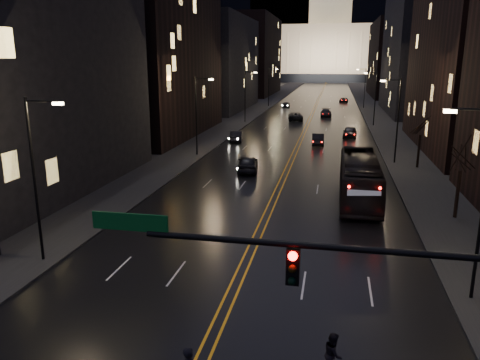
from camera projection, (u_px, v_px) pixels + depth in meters
The scene contains 32 objects.
road at pixel (319, 98), 137.71m from camera, with size 20.00×320.00×0.02m, color black.
sidewalk_left at pixel (272, 97), 140.35m from camera, with size 8.00×320.00×0.16m, color black.
sidewalk_right at pixel (368, 98), 135.04m from camera, with size 8.00×320.00×0.16m, color black.
center_line at pixel (319, 98), 137.71m from camera, with size 0.62×320.00×0.01m, color orange.
building_left_near at pixel (5, 57), 36.40m from camera, with size 12.00×28.00×22.00m, color black.
building_left_mid at pixel (155, 37), 66.04m from camera, with size 12.00×30.00×28.00m, color black.
building_left_far at pixel (219, 64), 103.12m from camera, with size 12.00×34.00×20.00m, color black.
building_left_dist at pixel (255, 56), 148.20m from camera, with size 12.00×40.00×24.00m, color black.
building_right_mid at pixel (421, 49), 94.40m from camera, with size 12.00×34.00×26.00m, color black.
building_right_dist at pixel (393, 59), 140.48m from camera, with size 12.00×40.00×22.00m, color black.
capitol at pixel (329, 47), 247.39m from camera, with size 90.00×50.00×58.50m.
traffic_signal at pixel (387, 292), 11.87m from camera, with size 17.29×0.45×7.00m.
streetlamp_right_near at pixel (480, 195), 20.44m from camera, with size 2.13×0.25×9.00m.
streetlamp_left_near at pixel (37, 172), 24.55m from camera, with size 2.13×0.25×9.00m.
streetlamp_right_mid at pixel (396, 116), 48.93m from camera, with size 2.13×0.25×9.00m.
streetlamp_left_mid at pixel (198, 112), 53.03m from camera, with size 2.13×0.25×9.00m.
streetlamp_right_far at pixel (374, 95), 77.42m from camera, with size 2.13×0.25×9.00m.
streetlamp_left_far at pixel (246, 94), 81.52m from camera, with size 2.13×0.25×9.00m.
streetlamp_right_dist at pixel (364, 86), 105.91m from camera, with size 2.13×0.25×9.00m.
streetlamp_left_dist at pixel (269, 85), 110.01m from camera, with size 2.13×0.25×9.00m.
tree_right_mid at pixel (462, 156), 31.56m from camera, with size 2.40×2.40×6.65m.
tree_right_far at pixel (421, 125), 46.75m from camera, with size 2.40×2.40×6.65m.
bus at pixel (359, 178), 36.94m from camera, with size 2.91×12.43×3.46m, color black.
oncoming_car_a at pixel (248, 163), 46.61m from camera, with size 1.94×4.82×1.64m, color black.
oncoming_car_b at pixel (237, 136), 63.71m from camera, with size 1.54×4.41×1.45m, color black.
oncoming_car_c at pixel (296, 116), 85.79m from camera, with size 2.50×5.43×1.51m, color black.
oncoming_car_d at pixel (286, 105), 108.82m from camera, with size 1.81×4.46×1.29m, color black.
receding_car_a at pixel (318, 139), 61.15m from camera, with size 1.52×4.36×1.44m, color black.
receding_car_b at pixel (350, 132), 66.91m from camera, with size 1.86×4.63×1.58m, color black.
receding_car_c at pixel (326, 113), 91.24m from camera, with size 2.10×5.16×1.50m, color black.
receding_car_d at pixel (344, 100), 122.18m from camera, with size 2.07×4.50×1.25m, color black.
pedestrian_b at pixel (333, 354), 16.39m from camera, with size 0.79×0.43×1.63m, color black.
Camera 1 is at (4.35, -11.31, 10.82)m, focal length 35.00 mm.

